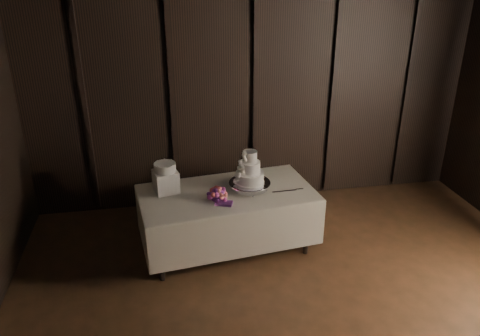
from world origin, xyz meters
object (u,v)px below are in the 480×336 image
at_px(display_table, 227,218).
at_px(cake_stand, 250,186).
at_px(bouquet, 218,194).
at_px(wedding_cake, 248,171).
at_px(small_cake, 165,167).
at_px(box_pedestal, 166,181).

distance_m(display_table, cake_stand, 0.47).
relative_size(display_table, bouquet, 5.29).
bearing_deg(wedding_cake, display_table, 160.77).
bearing_deg(display_table, small_cake, 160.62).
bearing_deg(bouquet, display_table, 51.32).
height_order(display_table, box_pedestal, box_pedestal).
relative_size(box_pedestal, small_cake, 1.06).
distance_m(cake_stand, small_cake, 0.99).
distance_m(wedding_cake, box_pedestal, 0.94).
xyz_separation_m(bouquet, box_pedestal, (-0.55, 0.31, 0.06)).
bearing_deg(bouquet, small_cake, 150.24).
xyz_separation_m(display_table, cake_stand, (0.27, 0.02, 0.39)).
distance_m(wedding_cake, small_cake, 0.93).
distance_m(cake_stand, wedding_cake, 0.20).
bearing_deg(wedding_cake, cake_stand, 9.05).
distance_m(box_pedestal, small_cake, 0.17).
bearing_deg(display_table, bouquet, -135.71).
bearing_deg(display_table, cake_stand, -2.25).
bearing_deg(cake_stand, bouquet, -154.88).
distance_m(bouquet, small_cake, 0.67).
bearing_deg(box_pedestal, small_cake, 0.00).
relative_size(cake_stand, bouquet, 1.22).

